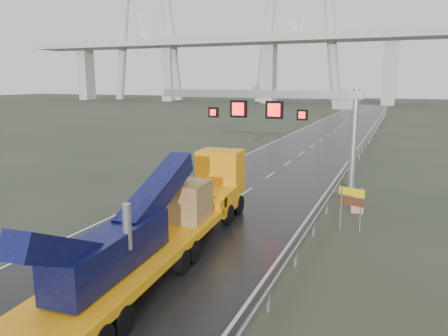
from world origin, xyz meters
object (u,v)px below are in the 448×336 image
at_px(sign_gantry, 284,111).
at_px(exit_sign_pair, 351,201).
at_px(striped_barrier, 358,203).
at_px(heavy_haul_truck, 173,216).

distance_m(sign_gantry, exit_sign_pair, 10.21).
height_order(exit_sign_pair, striped_barrier, exit_sign_pair).
height_order(heavy_haul_truck, striped_barrier, heavy_haul_truck).
bearing_deg(heavy_haul_truck, exit_sign_pair, 35.39).
relative_size(exit_sign_pair, striped_barrier, 1.95).
relative_size(sign_gantry, heavy_haul_truck, 0.78).
bearing_deg(sign_gantry, exit_sign_pair, -53.55).
bearing_deg(heavy_haul_truck, striped_barrier, 48.65).
distance_m(heavy_haul_truck, exit_sign_pair, 9.28).
distance_m(sign_gantry, heavy_haul_truck, 14.13).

